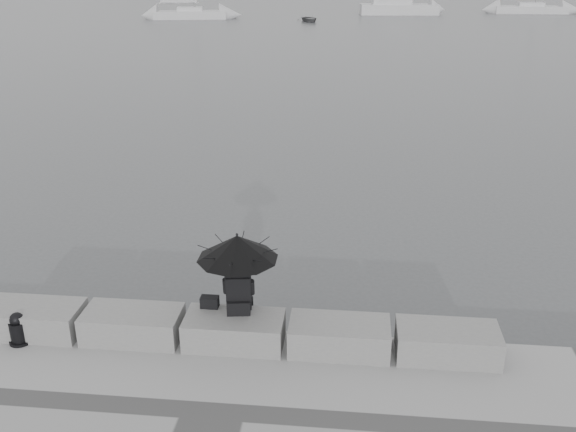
# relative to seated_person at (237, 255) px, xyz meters

# --- Properties ---
(ground) EXTENTS (360.00, 360.00, 0.00)m
(ground) POSITION_rel_seated_person_xyz_m (-0.05, 0.24, -2.03)
(ground) COLOR #45484A
(ground) RESTS_ON ground
(stone_block_far_left) EXTENTS (1.60, 0.80, 0.50)m
(stone_block_far_left) POSITION_rel_seated_person_xyz_m (-3.45, -0.21, -1.28)
(stone_block_far_left) COLOR slate
(stone_block_far_left) RESTS_ON promenade
(stone_block_left) EXTENTS (1.60, 0.80, 0.50)m
(stone_block_left) POSITION_rel_seated_person_xyz_m (-1.75, -0.21, -1.28)
(stone_block_left) COLOR slate
(stone_block_left) RESTS_ON promenade
(stone_block_centre) EXTENTS (1.60, 0.80, 0.50)m
(stone_block_centre) POSITION_rel_seated_person_xyz_m (-0.05, -0.21, -1.28)
(stone_block_centre) COLOR slate
(stone_block_centre) RESTS_ON promenade
(stone_block_right) EXTENTS (1.60, 0.80, 0.50)m
(stone_block_right) POSITION_rel_seated_person_xyz_m (1.65, -0.21, -1.28)
(stone_block_right) COLOR slate
(stone_block_right) RESTS_ON promenade
(stone_block_far_right) EXTENTS (1.60, 0.80, 0.50)m
(stone_block_far_right) POSITION_rel_seated_person_xyz_m (3.35, -0.21, -1.28)
(stone_block_far_right) COLOR slate
(stone_block_far_right) RESTS_ON promenade
(seated_person) EXTENTS (1.31, 1.31, 1.39)m
(seated_person) POSITION_rel_seated_person_xyz_m (0.00, 0.00, 0.00)
(seated_person) COLOR black
(seated_person) RESTS_ON stone_block_centre
(bag) EXTENTS (0.30, 0.17, 0.19)m
(bag) POSITION_rel_seated_person_xyz_m (-0.51, 0.08, -0.93)
(bag) COLOR black
(bag) RESTS_ON stone_block_centre
(mooring_bollard) EXTENTS (0.35, 0.35, 0.56)m
(mooring_bollard) POSITION_rel_seated_person_xyz_m (-3.56, -0.54, -1.29)
(mooring_bollard) COLOR black
(mooring_bollard) RESTS_ON promenade
(sailboat_left) EXTENTS (7.80, 3.73, 12.90)m
(sailboat_left) POSITION_rel_seated_person_xyz_m (-15.71, 59.72, -1.50)
(sailboat_left) COLOR silver
(sailboat_left) RESTS_ON ground
(sailboat_right) EXTENTS (8.00, 2.42, 12.90)m
(sailboat_right) POSITION_rel_seated_person_xyz_m (21.41, 70.28, -1.51)
(sailboat_right) COLOR silver
(sailboat_right) RESTS_ON ground
(motor_cruiser) EXTENTS (8.82, 3.59, 4.50)m
(motor_cruiser) POSITION_rel_seated_person_xyz_m (6.34, 67.21, -1.13)
(motor_cruiser) COLOR silver
(motor_cruiser) RESTS_ON ground
(dinghy) EXTENTS (3.19, 2.41, 0.50)m
(dinghy) POSITION_rel_seated_person_xyz_m (-3.06, 58.07, -1.78)
(dinghy) COLOR slate
(dinghy) RESTS_ON ground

